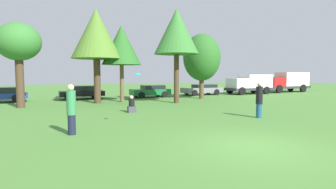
% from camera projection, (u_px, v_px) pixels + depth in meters
% --- Properties ---
extents(ground_plane, '(120.00, 120.00, 0.00)m').
position_uv_depth(ground_plane, '(254.00, 147.00, 8.76)').
color(ground_plane, '#477A33').
extents(person_thrower, '(0.35, 0.35, 1.96)m').
position_uv_depth(person_thrower, '(71.00, 109.00, 10.45)').
color(person_thrower, '#191E33').
rests_on(person_thrower, ground).
extents(person_catcher, '(0.35, 0.35, 1.90)m').
position_uv_depth(person_catcher, '(259.00, 100.00, 14.54)').
color(person_catcher, navy).
rests_on(person_catcher, ground).
extents(frisbee, '(0.24, 0.22, 0.12)m').
position_uv_depth(frisbee, '(138.00, 74.00, 11.94)').
color(frisbee, '#19B2D8').
extents(bystander_sitting, '(0.48, 0.40, 1.04)m').
position_uv_depth(bystander_sitting, '(132.00, 106.00, 16.62)').
color(bystander_sitting, '#3F3F47').
rests_on(bystander_sitting, ground).
extents(tree_0, '(3.00, 3.00, 5.89)m').
position_uv_depth(tree_0, '(18.00, 43.00, 18.69)').
color(tree_0, '#473323').
rests_on(tree_0, ground).
extents(tree_1, '(3.96, 3.96, 7.54)m').
position_uv_depth(tree_1, '(96.00, 34.00, 21.55)').
color(tree_1, '#473323').
rests_on(tree_1, ground).
extents(tree_2, '(3.29, 3.29, 6.43)m').
position_uv_depth(tree_2, '(121.00, 45.00, 22.60)').
color(tree_2, brown).
rests_on(tree_2, ground).
extents(tree_3, '(3.63, 3.63, 7.59)m').
position_uv_depth(tree_3, '(177.00, 32.00, 21.71)').
color(tree_3, '#473323').
rests_on(tree_3, ground).
extents(tree_4, '(3.56, 3.56, 6.16)m').
position_uv_depth(tree_4, '(202.00, 58.00, 25.80)').
color(tree_4, brown).
rests_on(tree_4, ground).
extents(parked_car_blue, '(4.12, 2.12, 1.25)m').
position_uv_depth(parked_car_blue, '(2.00, 94.00, 22.63)').
color(parked_car_blue, '#1E389E').
rests_on(parked_car_blue, ground).
extents(parked_car_black, '(4.11, 2.19, 1.25)m').
position_uv_depth(parked_car_black, '(83.00, 92.00, 25.69)').
color(parked_car_black, black).
rests_on(parked_car_black, ground).
extents(parked_car_green, '(4.01, 2.11, 1.23)m').
position_uv_depth(parked_car_green, '(151.00, 91.00, 27.57)').
color(parked_car_green, '#196633').
rests_on(parked_car_green, ground).
extents(parked_car_grey, '(4.65, 2.06, 1.19)m').
position_uv_depth(parked_car_grey, '(202.00, 89.00, 30.54)').
color(parked_car_grey, slate).
rests_on(parked_car_grey, ground).
extents(delivery_truck_white, '(5.89, 2.61, 2.31)m').
position_uv_depth(delivery_truck_white, '(250.00, 83.00, 32.23)').
color(delivery_truck_white, '#2D2D33').
rests_on(delivery_truck_white, ground).
extents(delivery_truck_red, '(6.84, 2.48, 2.58)m').
position_uv_depth(delivery_truck_red, '(288.00, 81.00, 35.59)').
color(delivery_truck_red, '#2D2D33').
rests_on(delivery_truck_red, ground).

